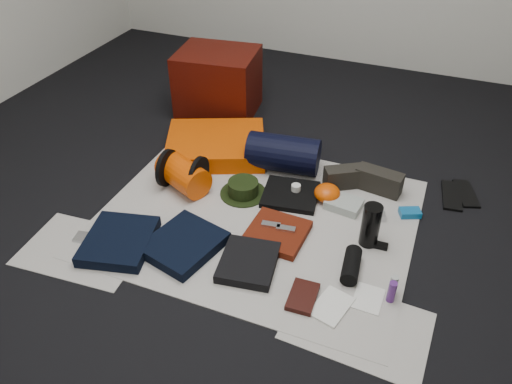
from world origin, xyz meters
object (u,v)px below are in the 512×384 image
at_px(stuff_sack, 183,174).
at_px(water_bottle, 371,225).
at_px(sleeping_pad, 216,145).
at_px(paperback_book, 303,297).
at_px(navy_duffel, 283,154).
at_px(compact_camera, 376,216).
at_px(red_cabinet, 218,82).

distance_m(stuff_sack, water_bottle, 1.07).
distance_m(sleeping_pad, paperback_book, 1.27).
bearing_deg(stuff_sack, water_bottle, -3.84).
relative_size(navy_duffel, water_bottle, 1.82).
xyz_separation_m(sleeping_pad, navy_duffel, (0.45, -0.02, 0.05)).
xyz_separation_m(water_bottle, paperback_book, (-0.19, -0.46, -0.10)).
xyz_separation_m(compact_camera, paperback_book, (-0.19, -0.66, -0.01)).
xyz_separation_m(sleeping_pad, water_bottle, (1.06, -0.47, 0.06)).
bearing_deg(navy_duffel, stuff_sack, -147.09).
height_order(water_bottle, compact_camera, water_bottle).
height_order(navy_duffel, water_bottle, water_bottle).
distance_m(red_cabinet, navy_duffel, 0.87).
height_order(red_cabinet, stuff_sack, red_cabinet).
bearing_deg(sleeping_pad, stuff_sack, -91.47).
distance_m(compact_camera, paperback_book, 0.69).
height_order(sleeping_pad, paperback_book, sleeping_pad).
relative_size(red_cabinet, stuff_sack, 1.74).
relative_size(stuff_sack, paperback_book, 1.69).
bearing_deg(navy_duffel, paperback_book, -72.49).
bearing_deg(navy_duffel, water_bottle, -43.73).
height_order(water_bottle, paperback_book, water_bottle).
xyz_separation_m(red_cabinet, compact_camera, (1.28, -0.79, -0.20)).
bearing_deg(water_bottle, compact_camera, 89.43).
height_order(sleeping_pad, compact_camera, sleeping_pad).
bearing_deg(water_bottle, red_cabinet, 142.15).
bearing_deg(compact_camera, stuff_sack, 173.54).
height_order(stuff_sack, paperback_book, stuff_sack).
distance_m(sleeping_pad, compact_camera, 1.09).
bearing_deg(compact_camera, red_cabinet, 134.82).
distance_m(stuff_sack, navy_duffel, 0.60).
distance_m(sleeping_pad, stuff_sack, 0.40).
relative_size(sleeping_pad, compact_camera, 6.78).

